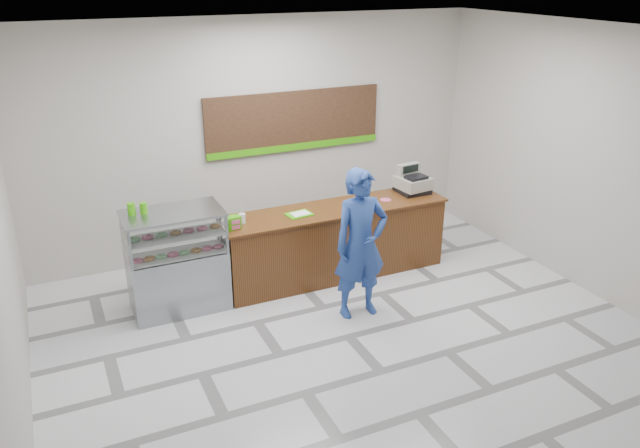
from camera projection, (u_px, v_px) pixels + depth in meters
name	position (u px, v px, depth m)	size (l,w,h in m)	color
floor	(349.00, 337.00, 7.48)	(7.00, 7.00, 0.00)	silver
back_wall	(260.00, 137.00, 9.33)	(7.00, 7.00, 0.00)	#B7B1A8
ceiling	(355.00, 34.00, 6.14)	(7.00, 7.00, 0.00)	silver
sales_counter	(334.00, 242.00, 8.80)	(3.26, 0.76, 1.03)	#593214
display_case	(177.00, 260.00, 7.88)	(1.22, 0.72, 1.33)	gray
menu_board	(295.00, 122.00, 9.44)	(2.80, 0.06, 0.90)	black
cash_register	(412.00, 182.00, 9.15)	(0.47, 0.49, 0.40)	black
card_terminal	(375.00, 203.00, 8.72)	(0.08, 0.15, 0.04)	black
serving_tray	(299.00, 214.00, 8.35)	(0.36, 0.28, 0.02)	#3EB80D
napkin_box	(231.00, 222.00, 7.95)	(0.15, 0.15, 0.13)	white
straw_cup	(242.00, 218.00, 8.07)	(0.09, 0.09, 0.13)	silver
promo_box	(233.00, 223.00, 7.88)	(0.19, 0.13, 0.17)	#399F0B
donut_decal	(386.00, 200.00, 8.89)	(0.16, 0.16, 0.00)	#D1527C
green_cup_left	(131.00, 209.00, 7.52)	(0.10, 0.10, 0.15)	#399F0B
green_cup_right	(144.00, 208.00, 7.56)	(0.09, 0.09, 0.14)	#399F0B
customer	(361.00, 244.00, 7.65)	(0.70, 0.46, 1.92)	navy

